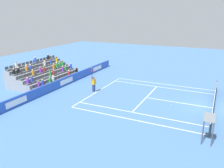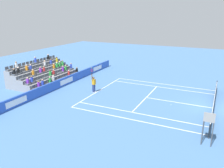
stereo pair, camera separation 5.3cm
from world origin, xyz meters
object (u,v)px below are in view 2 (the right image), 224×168
object	(u,v)px
tennis_player	(94,84)
loose_tennis_ball	(171,105)
umpire_chair	(209,123)
tennis_net	(214,103)

from	to	relation	value
tennis_player	loose_tennis_ball	xyz separation A→B (m)	(0.01, 8.47, -0.96)
tennis_player	umpire_chair	bearing A→B (deg)	64.16
tennis_player	loose_tennis_ball	world-z (taller)	tennis_player
tennis_player	loose_tennis_ball	bearing A→B (deg)	89.92
loose_tennis_ball	umpire_chair	bearing A→B (deg)	31.47
tennis_player	umpire_chair	distance (m)	13.37
umpire_chair	tennis_net	bearing A→B (deg)	179.19
tennis_net	loose_tennis_ball	world-z (taller)	tennis_net
tennis_net	umpire_chair	distance (m)	6.84
tennis_net	umpire_chair	world-z (taller)	umpire_chair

